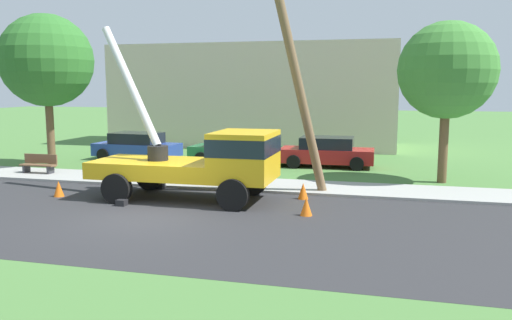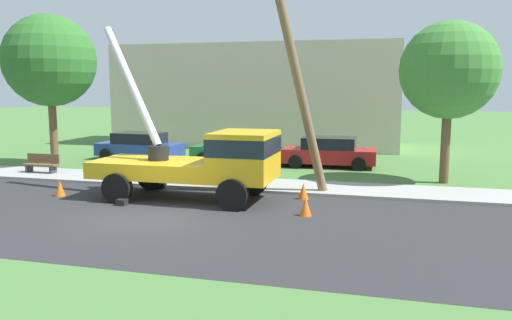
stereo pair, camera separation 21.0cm
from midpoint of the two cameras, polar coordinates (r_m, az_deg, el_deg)
ground_plane at (r=26.74m, az=-0.05°, el=-0.09°), size 120.00×120.00×0.00m
road_asphalt at (r=15.69m, az=-11.72°, el=-6.12°), size 80.00×8.45×0.01m
sidewalk_strip at (r=20.59m, az=-4.83°, el=-2.45°), size 80.00×2.51×0.10m
utility_truck at (r=17.40m, az=-5.00°, el=0.13°), size 6.76×3.20×5.98m
leaning_utility_pole at (r=18.26m, az=4.58°, el=10.32°), size 2.79×1.40×8.82m
traffic_cone_ahead at (r=15.51m, az=5.85°, el=-5.10°), size 0.36×0.36×0.56m
traffic_cone_behind at (r=19.38m, az=-20.42°, el=-2.91°), size 0.36×0.36×0.56m
traffic_cone_curbside at (r=17.74m, az=5.55°, el=-3.42°), size 0.36×0.36×0.56m
parked_sedan_blue at (r=27.75m, az=-12.43°, el=1.50°), size 4.50×2.20×1.42m
parked_sedan_green at (r=25.67m, az=-1.81°, el=1.16°), size 4.47×2.13×1.42m
parked_sedan_red at (r=24.92m, az=8.25°, el=0.87°), size 4.44×2.08×1.42m
park_bench at (r=24.33m, az=-22.22°, el=-0.42°), size 1.60×0.45×0.90m
roadside_tree_near at (r=21.68m, az=20.70°, el=9.15°), size 3.78×3.78×6.32m
roadside_tree_far at (r=26.33m, az=-21.49°, el=10.07°), size 4.26×4.26×7.12m
lowrise_building_backdrop at (r=33.99m, az=0.40°, el=7.07°), size 18.00×6.00×6.40m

